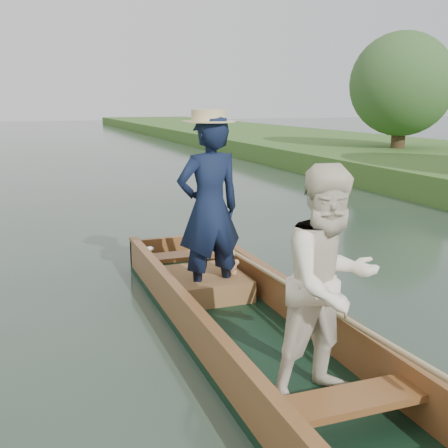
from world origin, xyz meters
name	(u,v)px	position (x,y,z in m)	size (l,w,h in m)	color
ground	(247,343)	(0.00, 0.00, 0.00)	(120.00, 120.00, 0.00)	#283D30
trees_far	(168,79)	(1.23, 7.23, 2.53)	(22.70, 13.87, 4.52)	#47331E
punt	(253,275)	(0.03, -0.03, 0.63)	(1.12, 5.00, 1.99)	black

